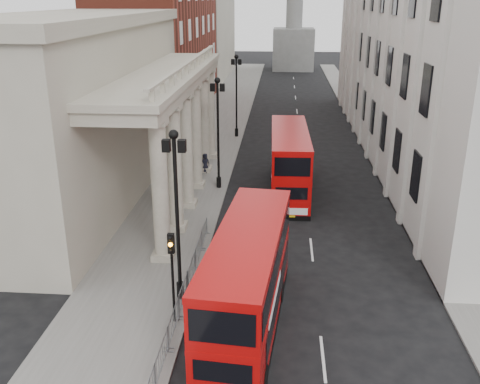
{
  "coord_description": "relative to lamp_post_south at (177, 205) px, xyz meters",
  "views": [
    {
      "loc": [
        4.05,
        -18.29,
        13.84
      ],
      "look_at": [
        1.7,
        11.46,
        2.91
      ],
      "focal_mm": 40.0,
      "sensor_mm": 36.0,
      "label": 1
    }
  ],
  "objects": [
    {
      "name": "bus_near",
      "position": [
        3.39,
        -2.18,
        -2.47
      ],
      "size": [
        3.6,
        11.02,
        4.67
      ],
      "rotation": [
        0.0,
        0.0,
        -0.09
      ],
      "color": "#B20808",
      "rests_on": "ground"
    },
    {
      "name": "sidewalk_east",
      "position": [
        14.1,
        26.0,
        -4.85
      ],
      "size": [
        3.0,
        140.0,
        0.12
      ],
      "primitive_type": "cube",
      "color": "slate",
      "rests_on": "ground"
    },
    {
      "name": "east_building",
      "position": [
        16.6,
        28.0,
        7.59
      ],
      "size": [
        8.0,
        55.0,
        25.0
      ],
      "primitive_type": "cube",
      "color": "beige",
      "rests_on": "ground"
    },
    {
      "name": "pedestrian_c",
      "position": [
        -1.55,
        19.6,
        -3.98
      ],
      "size": [
        0.87,
        0.64,
        1.62
      ],
      "primitive_type": "imported",
      "rotation": [
        0.0,
        0.0,
        6.12
      ],
      "color": "black",
      "rests_on": "sidewalk_west"
    },
    {
      "name": "pedestrian_b",
      "position": [
        -2.57,
        13.64,
        -3.96
      ],
      "size": [
        0.85,
        0.68,
        1.67
      ],
      "primitive_type": "imported",
      "rotation": [
        0.0,
        0.0,
        3.2
      ],
      "color": "#282320",
      "rests_on": "sidewalk_west"
    },
    {
      "name": "bus_far",
      "position": [
        5.3,
        15.57,
        -2.44
      ],
      "size": [
        2.88,
        10.99,
        4.72
      ],
      "rotation": [
        0.0,
        0.0,
        0.02
      ],
      "color": "#B60808",
      "rests_on": "ground"
    },
    {
      "name": "brick_building",
      "position": [
        -9.9,
        44.0,
        6.09
      ],
      "size": [
        9.0,
        32.0,
        22.0
      ],
      "primitive_type": "cube",
      "color": "maroon",
      "rests_on": "ground"
    },
    {
      "name": "portico_building",
      "position": [
        -9.9,
        14.0,
        1.09
      ],
      "size": [
        9.0,
        28.0,
        12.0
      ],
      "primitive_type": "cube",
      "color": "#9E9784",
      "rests_on": "ground"
    },
    {
      "name": "west_building_far",
      "position": [
        -9.9,
        76.0,
        5.09
      ],
      "size": [
        9.0,
        30.0,
        20.0
      ],
      "primitive_type": "cube",
      "color": "#9E9784",
      "rests_on": "ground"
    },
    {
      "name": "crowd_barriers",
      "position": [
        0.25,
        -1.77,
        -4.24
      ],
      "size": [
        0.5,
        18.75,
        1.1
      ],
      "color": "gray",
      "rests_on": "sidewalk_west"
    },
    {
      "name": "traffic_light",
      "position": [
        0.1,
        -2.02,
        -1.8
      ],
      "size": [
        0.28,
        0.33,
        4.3
      ],
      "color": "black",
      "rests_on": "sidewalk_west"
    },
    {
      "name": "lamp_post_north",
      "position": [
        0.0,
        32.0,
        0.0
      ],
      "size": [
        1.05,
        0.44,
        8.32
      ],
      "color": "black",
      "rests_on": "sidewalk_west"
    },
    {
      "name": "lamp_post_mid",
      "position": [
        0.0,
        16.0,
        0.0
      ],
      "size": [
        1.05,
        0.44,
        8.32
      ],
      "color": "black",
      "rests_on": "sidewalk_west"
    },
    {
      "name": "ground",
      "position": [
        0.6,
        -4.0,
        -4.91
      ],
      "size": [
        260.0,
        260.0,
        0.0
      ],
      "primitive_type": "plane",
      "color": "black",
      "rests_on": "ground"
    },
    {
      "name": "kerb",
      "position": [
        0.55,
        26.0,
        -4.84
      ],
      "size": [
        0.2,
        140.0,
        0.14
      ],
      "primitive_type": "cube",
      "color": "slate",
      "rests_on": "ground"
    },
    {
      "name": "pedestrian_a",
      "position": [
        -3.7,
        11.67,
        -3.88
      ],
      "size": [
        0.77,
        0.63,
        1.81
      ],
      "primitive_type": "imported",
      "rotation": [
        0.0,
        0.0,
        0.34
      ],
      "color": "black",
      "rests_on": "sidewalk_west"
    },
    {
      "name": "sidewalk_west",
      "position": [
        -2.4,
        26.0,
        -4.85
      ],
      "size": [
        6.0,
        140.0,
        0.12
      ],
      "primitive_type": "cube",
      "color": "slate",
      "rests_on": "ground"
    },
    {
      "name": "lamp_post_south",
      "position": [
        0.0,
        0.0,
        0.0
      ],
      "size": [
        1.05,
        0.44,
        8.32
      ],
      "color": "black",
      "rests_on": "sidewalk_west"
    }
  ]
}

